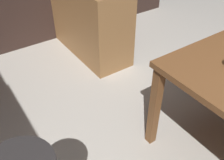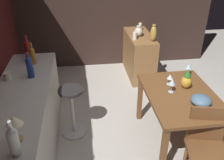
# 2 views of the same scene
# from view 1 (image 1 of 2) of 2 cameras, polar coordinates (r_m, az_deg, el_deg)

# --- Properties ---
(sideboard_cabinet) EXTENTS (1.10, 0.44, 0.82)m
(sideboard_cabinet) POSITION_cam_1_polar(r_m,az_deg,el_deg) (2.93, -5.13, 13.63)
(sideboard_cabinet) COLOR olive
(sideboard_cabinet) RESTS_ON ground_plane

